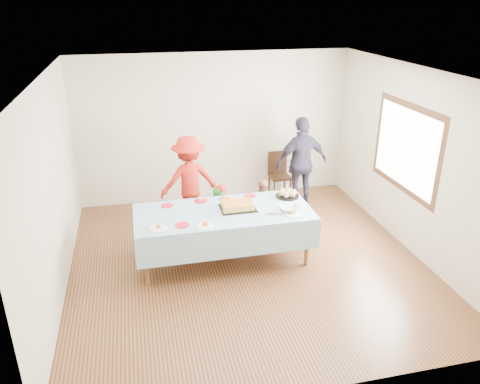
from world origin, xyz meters
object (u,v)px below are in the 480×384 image
at_px(party_table, 224,215).
at_px(birthday_cake, 238,206).
at_px(dining_chair, 279,172).
at_px(adult_left, 189,180).

xyz_separation_m(party_table, birthday_cake, (0.22, 0.04, 0.10)).
relative_size(dining_chair, adult_left, 0.57).
bearing_deg(dining_chair, birthday_cake, -123.45).
bearing_deg(party_table, birthday_cake, 11.21).
xyz_separation_m(party_table, adult_left, (-0.31, 1.37, 0.03)).
xyz_separation_m(birthday_cake, dining_chair, (1.27, 2.07, -0.34)).
xyz_separation_m(party_table, dining_chair, (1.49, 2.12, -0.25)).
bearing_deg(adult_left, party_table, 95.55).
distance_m(dining_chair, adult_left, 1.97).
distance_m(party_table, adult_left, 1.41).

